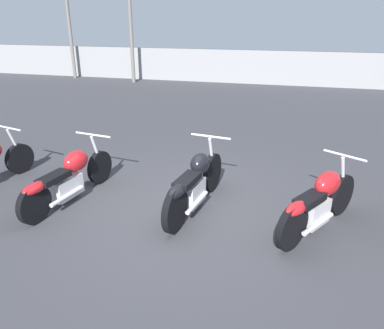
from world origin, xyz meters
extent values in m
plane|color=#38383D|center=(0.00, 0.00, 0.00)|extent=(60.00, 60.00, 0.00)
cube|color=gray|center=(0.00, 12.17, 0.73)|extent=(40.00, 0.04, 1.47)
cylinder|color=slate|center=(-9.00, 11.67, 3.52)|extent=(0.16, 0.16, 7.05)
cylinder|color=black|center=(-3.58, 0.68, 0.30)|extent=(0.24, 0.60, 0.59)
cylinder|color=silver|center=(-3.60, 0.58, 0.94)|extent=(0.62, 0.19, 0.04)
cylinder|color=silver|center=(-3.59, 0.63, 0.62)|extent=(0.11, 0.25, 0.63)
cylinder|color=black|center=(-1.83, 0.65, 0.30)|extent=(0.19, 0.62, 0.61)
cylinder|color=black|center=(-2.08, -0.92, 0.30)|extent=(0.19, 0.62, 0.61)
cube|color=silver|center=(-1.97, -0.21, 0.27)|extent=(0.29, 0.60, 0.33)
ellipsoid|color=red|center=(-1.93, 0.05, 0.64)|extent=(0.37, 0.55, 0.35)
cube|color=black|center=(-2.01, -0.48, 0.56)|extent=(0.32, 0.60, 0.10)
ellipsoid|color=red|center=(-2.07, -0.87, 0.55)|extent=(0.27, 0.47, 0.16)
cylinder|color=silver|center=(-1.85, 0.55, 0.96)|extent=(0.73, 0.15, 0.04)
cylinder|color=silver|center=(-1.84, 0.60, 0.63)|extent=(0.09, 0.25, 0.64)
cylinder|color=silver|center=(-1.87, -0.39, 0.21)|extent=(0.18, 0.73, 0.07)
cylinder|color=black|center=(0.24, 0.86, 0.34)|extent=(0.20, 0.69, 0.68)
cylinder|color=black|center=(0.02, -0.61, 0.34)|extent=(0.20, 0.69, 0.68)
cube|color=silver|center=(0.12, 0.05, 0.31)|extent=(0.28, 0.56, 0.37)
ellipsoid|color=black|center=(0.16, 0.30, 0.71)|extent=(0.35, 0.46, 0.34)
cube|color=black|center=(0.08, -0.20, 0.63)|extent=(0.33, 0.62, 0.10)
ellipsoid|color=black|center=(0.02, -0.56, 0.61)|extent=(0.26, 0.47, 0.16)
cylinder|color=silver|center=(0.23, 0.76, 1.03)|extent=(0.70, 0.14, 0.04)
cylinder|color=silver|center=(0.23, 0.81, 0.68)|extent=(0.09, 0.27, 0.67)
cylinder|color=silver|center=(0.21, -0.12, 0.24)|extent=(0.18, 0.74, 0.07)
cylinder|color=black|center=(2.35, 0.54, 0.32)|extent=(0.42, 0.61, 0.65)
cylinder|color=black|center=(1.63, -0.64, 0.32)|extent=(0.42, 0.61, 0.65)
cube|color=silver|center=(1.96, -0.11, 0.29)|extent=(0.43, 0.53, 0.36)
ellipsoid|color=red|center=(2.08, 0.10, 0.68)|extent=(0.53, 0.60, 0.35)
cube|color=black|center=(1.83, -0.31, 0.60)|extent=(0.48, 0.57, 0.10)
ellipsoid|color=red|center=(1.66, -0.60, 0.58)|extent=(0.40, 0.48, 0.16)
cylinder|color=silver|center=(2.30, 0.46, 1.00)|extent=(0.58, 0.37, 0.04)
cylinder|color=silver|center=(2.33, 0.50, 0.66)|extent=(0.18, 0.24, 0.66)
cylinder|color=silver|center=(1.99, -0.29, 0.23)|extent=(0.45, 0.68, 0.07)
camera|label=1|loc=(1.45, -5.09, 2.92)|focal=35.00mm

